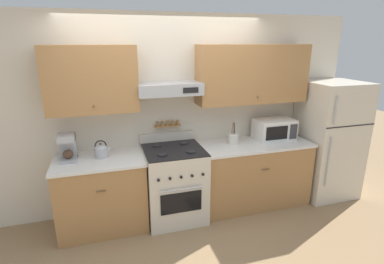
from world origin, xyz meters
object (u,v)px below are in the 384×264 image
refrigerator (329,140)px  utensil_crock (233,138)px  stove_range (174,183)px  coffee_maker (68,147)px  microwave (274,129)px  tea_kettle (101,150)px

refrigerator → utensil_crock: bearing=176.2°
stove_range → utensil_crock: (0.84, 0.09, 0.50)m
coffee_maker → utensil_crock: size_ratio=1.05×
microwave → refrigerator: bearing=-7.8°
coffee_maker → microwave: bearing=-0.3°
stove_range → microwave: (1.46, 0.11, 0.56)m
coffee_maker → refrigerator: bearing=-2.1°
stove_range → utensil_crock: utensil_crock is taller
stove_range → refrigerator: size_ratio=0.63×
refrigerator → tea_kettle: (-3.16, 0.10, 0.14)m
stove_range → tea_kettle: bearing=173.9°
refrigerator → coffee_maker: size_ratio=5.40×
microwave → coffee_maker: bearing=179.7°
utensil_crock → coffee_maker: bearing=179.1°
microwave → utensil_crock: bearing=-178.4°
stove_range → coffee_maker: 1.35m
microwave → utensil_crock: 0.63m
refrigerator → microwave: size_ratio=3.15×
tea_kettle → microwave: 2.32m
tea_kettle → coffee_maker: size_ratio=0.68×
stove_range → tea_kettle: 0.99m
refrigerator → microwave: (-0.85, 0.12, 0.20)m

